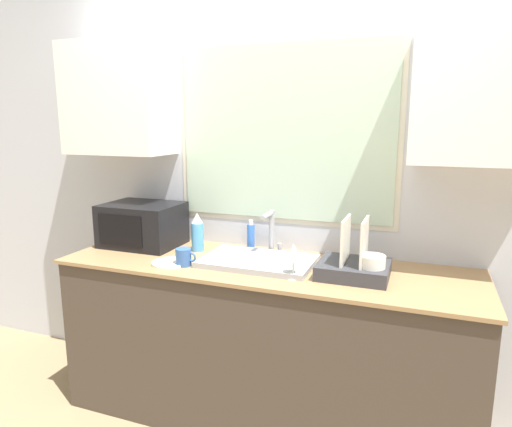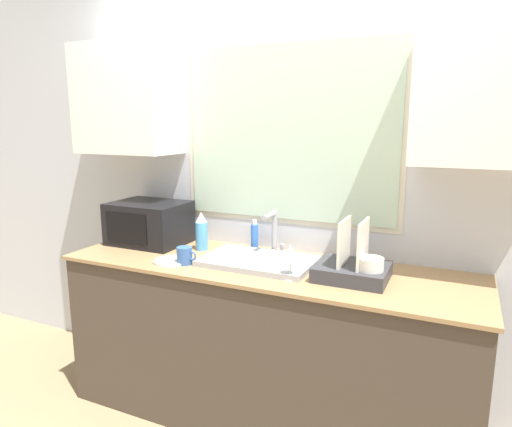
% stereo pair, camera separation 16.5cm
% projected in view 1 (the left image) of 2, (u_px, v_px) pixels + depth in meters
% --- Properties ---
extents(countertop, '(2.21, 0.67, 0.89)m').
position_uv_depth(countertop, '(264.00, 342.00, 2.51)').
color(countertop, '#42382D').
rests_on(countertop, ground_plane).
extents(wall_back, '(6.00, 0.38, 2.60)m').
position_uv_depth(wall_back, '(283.00, 163.00, 2.61)').
color(wall_back, silver).
rests_on(wall_back, ground_plane).
extents(sink_basin, '(0.59, 0.38, 0.03)m').
position_uv_depth(sink_basin, '(258.00, 261.00, 2.43)').
color(sink_basin, '#9EA0A5').
rests_on(sink_basin, countertop).
extents(faucet, '(0.08, 0.17, 0.25)m').
position_uv_depth(faucet, '(271.00, 229.00, 2.59)').
color(faucet, '#99999E').
rests_on(faucet, countertop).
extents(microwave, '(0.45, 0.35, 0.26)m').
position_uv_depth(microwave, '(142.00, 225.00, 2.78)').
color(microwave, black).
rests_on(microwave, countertop).
extents(dish_rack, '(0.34, 0.29, 0.29)m').
position_uv_depth(dish_rack, '(355.00, 265.00, 2.22)').
color(dish_rack, '#333338').
rests_on(dish_rack, countertop).
extents(spray_bottle, '(0.07, 0.07, 0.23)m').
position_uv_depth(spray_bottle, '(197.00, 233.00, 2.66)').
color(spray_bottle, '#4C99D8').
rests_on(spray_bottle, countertop).
extents(soap_bottle, '(0.04, 0.04, 0.18)m').
position_uv_depth(soap_bottle, '(251.00, 236.00, 2.69)').
color(soap_bottle, blue).
rests_on(soap_bottle, countertop).
extents(mug_near_sink, '(0.12, 0.08, 0.09)m').
position_uv_depth(mug_near_sink, '(184.00, 257.00, 2.39)').
color(mug_near_sink, '#335999').
rests_on(mug_near_sink, countertop).
extents(wine_glass, '(0.07, 0.07, 0.18)m').
position_uv_depth(wine_glass, '(293.00, 253.00, 2.18)').
color(wine_glass, silver).
rests_on(wine_glass, countertop).
extents(small_plate, '(0.20, 0.20, 0.01)m').
position_uv_depth(small_plate, '(170.00, 263.00, 2.43)').
color(small_plate, silver).
rests_on(small_plate, countertop).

